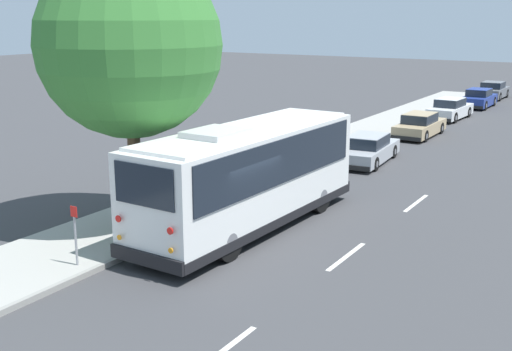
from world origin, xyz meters
The scene contains 14 objects.
ground_plane centered at (0.00, 0.00, 0.00)m, with size 160.00×160.00×0.00m, color #3D3D3F.
sidewalk_slab centered at (0.00, 3.48, 0.07)m, with size 80.00×3.32×0.15m, color #A3A099.
curb_strip centered at (0.00, 1.75, 0.07)m, with size 80.00×0.14×0.15m, color gray.
shuttle_bus centered at (1.47, 0.27, 1.78)m, with size 9.38×2.72×3.32m.
parked_sedan_silver centered at (11.90, 0.61, 0.58)m, with size 4.79×2.07×1.26m.
parked_sedan_tan centered at (19.32, 0.60, 0.59)m, with size 4.60×1.71×1.28m.
parked_sedan_white centered at (26.12, 0.82, 0.62)m, with size 4.64×1.84×1.33m.
parked_sedan_blue centered at (32.48, 0.52, 0.62)m, with size 4.23×1.76×1.33m.
parked_sedan_gray centered at (38.05, 0.74, 0.62)m, with size 4.24×1.84×1.33m.
street_tree centered at (-0.12, 3.27, 5.95)m, with size 5.45×5.45×8.97m.
sign_post_near centered at (-3.72, 2.24, 0.96)m, with size 0.06×0.22×1.58m.
sign_post_far centered at (-1.57, 2.24, 0.85)m, with size 0.06×0.22×1.35m.
lane_stripe_mid centered at (0.83, -3.29, 0.00)m, with size 2.40×0.14×0.01m, color silver.
lane_stripe_ahead centered at (6.83, -3.29, 0.00)m, with size 2.40×0.14×0.01m, color silver.
Camera 1 is at (-14.48, -9.81, 6.43)m, focal length 45.00 mm.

